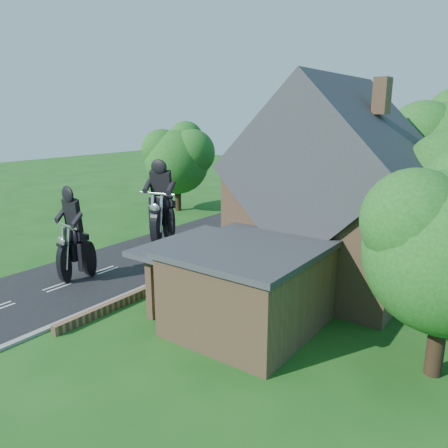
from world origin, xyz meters
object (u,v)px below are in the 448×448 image
Objects in this scene: house at (333,198)px; motorcycle_follow at (163,230)px; annex at (247,285)px; motorcycle_lead at (77,266)px; garden_wall at (221,258)px.

house reaches higher than motorcycle_follow.
annex is 4.42× the size of motorcycle_lead.
garden_wall is 8.19m from annex.
motorcycle_follow is (-5.62, 0.93, 0.64)m from garden_wall.
house is at bearing 169.79° from motorcycle_follow.
annex reaches higher than motorcycle_follow.
annex is (-0.62, -6.80, -2.58)m from house.
house is (6.19, 1.00, 4.14)m from garden_wall.
annex is at bearing -46.16° from garden_wall.
motorcycle_lead is at bearing 88.79° from motorcycle_follow.
house reaches higher than garden_wall.
garden_wall is at bearing 160.08° from motorcycle_follow.
annex reaches higher than motorcycle_lead.
garden_wall is 7.52m from house.
motorcycle_follow is at bearing -179.64° from house.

